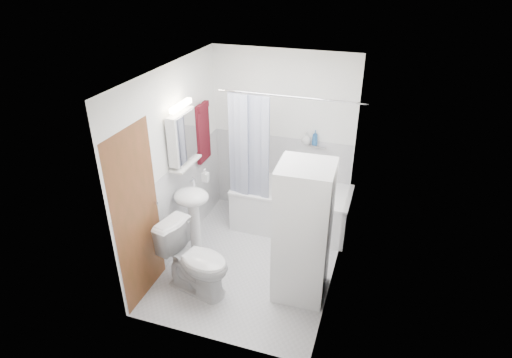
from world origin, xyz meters
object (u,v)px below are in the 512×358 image
(sink, at_px, (193,207))
(bathtub, at_px, (291,206))
(washer_dryer, at_px, (303,233))
(toilet, at_px, (196,260))

(sink, bearing_deg, bathtub, 44.35)
(sink, distance_m, washer_dryer, 1.46)
(bathtub, relative_size, sink, 1.54)
(bathtub, relative_size, washer_dryer, 0.99)
(sink, xyz_separation_m, toilet, (0.30, -0.59, -0.29))
(washer_dryer, bearing_deg, bathtub, 106.35)
(washer_dryer, xyz_separation_m, toilet, (-1.13, -0.34, -0.40))
(bathtub, relative_size, toilet, 1.92)
(bathtub, bearing_deg, toilet, -114.22)
(bathtub, height_order, sink, sink)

